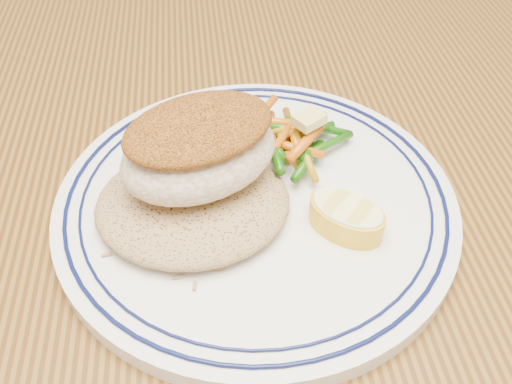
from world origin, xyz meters
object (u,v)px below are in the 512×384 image
object	(u,v)px
plate	(256,202)
rice_pilaf	(193,200)
lemon_wedge	(346,216)
dining_table	(308,320)
vegetable_pile	(289,138)
fish_fillet	(199,148)

from	to	relation	value
plate	rice_pilaf	size ratio (longest dim) A/B	2.15
rice_pilaf	lemon_wedge	distance (m)	0.11
lemon_wedge	plate	bearing A→B (deg)	147.24
dining_table	rice_pilaf	distance (m)	0.15
plate	vegetable_pile	world-z (taller)	vegetable_pile
fish_fillet	plate	bearing A→B (deg)	-3.94
plate	vegetable_pile	distance (m)	0.06
fish_fillet	rice_pilaf	bearing A→B (deg)	-118.89
vegetable_pile	lemon_wedge	bearing A→B (deg)	-73.15
plate	rice_pilaf	world-z (taller)	rice_pilaf
lemon_wedge	rice_pilaf	bearing A→B (deg)	165.89
vegetable_pile	plate	bearing A→B (deg)	-123.16
rice_pilaf	lemon_wedge	size ratio (longest dim) A/B	1.90
rice_pilaf	vegetable_pile	size ratio (longest dim) A/B	1.46
fish_fillet	dining_table	bearing A→B (deg)	-28.75
lemon_wedge	dining_table	bearing A→B (deg)	-173.46
plate	lemon_wedge	size ratio (longest dim) A/B	4.09
dining_table	fish_fillet	size ratio (longest dim) A/B	10.97
dining_table	rice_pilaf	world-z (taller)	rice_pilaf
fish_fillet	lemon_wedge	bearing A→B (deg)	-22.54
dining_table	rice_pilaf	xyz separation A→B (m)	(-0.09, 0.03, 0.13)
plate	fish_fillet	world-z (taller)	fish_fillet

